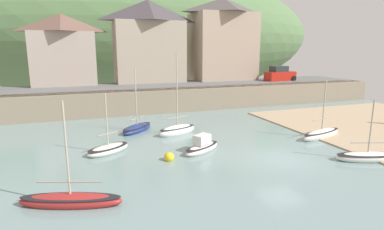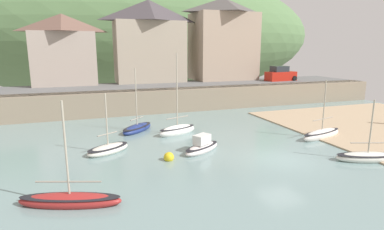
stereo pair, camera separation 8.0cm
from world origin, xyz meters
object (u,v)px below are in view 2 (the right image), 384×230
Objects in this scene: waterfront_building_left at (64,49)px; waterfront_building_right at (223,39)px; sailboat_blue_trim at (70,200)px; fishing_boat_green at (137,128)px; dinghy_open_wooden at (108,149)px; parked_car_near_slipway at (280,75)px; mooring_buoy at (169,157)px; motorboat_with_cabin at (202,147)px; rowboat_small_beached at (368,157)px; sailboat_far_left at (322,134)px; waterfront_building_centre at (149,41)px; sailboat_tall_mast at (177,130)px.

waterfront_building_right is at bearing 0.00° from waterfront_building_left.
fishing_boat_green reaches higher than sailboat_blue_trim.
dinghy_open_wooden is (-17.57, -20.26, -7.70)m from waterfront_building_right.
parked_car_near_slipway is 27.92m from mooring_buoy.
dinghy_open_wooden is 28.88m from parked_car_near_slipway.
motorboat_with_cabin is 7.37m from fishing_boat_green.
waterfront_building_right reaches higher than rowboat_small_beached.
sailboat_blue_trim is 18.38m from sailboat_far_left.
parked_car_near_slipway reaches higher than mooring_buoy.
fishing_boat_green is 7.58m from mooring_buoy.
motorboat_with_cabin is 0.77× the size of parked_car_near_slipway.
motorboat_with_cabin is 5.14× the size of mooring_buoy.
waterfront_building_left is 12.98× the size of mooring_buoy.
waterfront_building_right reaches higher than parked_car_near_slipway.
sailboat_blue_trim is at bearing -109.25° from waterfront_building_centre.
waterfront_building_left is 1.94× the size of parked_car_near_slipway.
waterfront_building_left is 1.25× the size of sailboat_tall_mast.
rowboat_small_beached is 0.76× the size of fishing_boat_green.
sailboat_blue_trim is at bearing -161.66° from rowboat_small_beached.
sailboat_tall_mast is (-0.26, 4.68, 0.02)m from motorboat_with_cabin.
rowboat_small_beached is 0.62× the size of sailboat_tall_mast.
waterfront_building_left is 10.25m from waterfront_building_centre.
waterfront_building_left is at bearing 180.00° from waterfront_building_right.
waterfront_building_centre reaches higher than sailboat_tall_mast.
waterfront_building_left is at bearing 110.96° from sailboat_blue_trim.
parked_car_near_slipway is (16.77, -4.50, -4.38)m from waterfront_building_centre.
waterfront_building_right is at bearing 73.15° from sailboat_blue_trim.
waterfront_building_centre is 18.99m from sailboat_tall_mast.
sailboat_far_left is (0.90, 4.92, 0.06)m from rowboat_small_beached.
sailboat_far_left reaches higher than dinghy_open_wooden.
waterfront_building_right reaches higher than waterfront_building_left.
dinghy_open_wooden is (-5.83, 1.88, -0.08)m from motorboat_with_cabin.
motorboat_with_cabin is 0.80× the size of rowboat_small_beached.
sailboat_far_left is 1.09× the size of parked_car_near_slipway.
waterfront_building_right is 2.70× the size of dinghy_open_wooden.
waterfront_building_left is at bearing 166.67° from parked_car_near_slipway.
parked_car_near_slipway reaches higher than rowboat_small_beached.
fishing_boat_green is at bearing 29.15° from dinghy_open_wooden.
fishing_boat_green is 24.11m from parked_car_near_slipway.
dinghy_open_wooden reaches higher than rowboat_small_beached.
dinghy_open_wooden is (2.19, 6.74, -0.01)m from sailboat_blue_trim.
waterfront_building_left is 2.02× the size of dinghy_open_wooden.
dinghy_open_wooden is (2.95, -20.26, -6.33)m from waterfront_building_left.
sailboat_blue_trim is (0.76, -27.01, -6.32)m from waterfront_building_left.
waterfront_building_right is (10.33, 0.00, 0.35)m from waterfront_building_centre.
rowboat_small_beached is 12.03m from mooring_buoy.
waterfront_building_centre is at bearing 39.12° from dinghy_open_wooden.
rowboat_small_beached is at bearing -57.01° from waterfront_building_left.
sailboat_blue_trim is 7.55× the size of mooring_buoy.
sailboat_far_left reaches higher than mooring_buoy.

